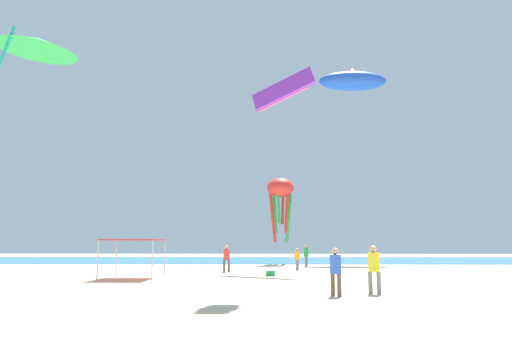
{
  "coord_description": "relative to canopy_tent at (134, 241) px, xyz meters",
  "views": [
    {
      "loc": [
        0.97,
        -21.38,
        2.06
      ],
      "look_at": [
        0.43,
        6.27,
        6.48
      ],
      "focal_mm": 31.23,
      "sensor_mm": 36.0,
      "label": 1
    }
  ],
  "objects": [
    {
      "name": "person_central",
      "position": [
        4.83,
        5.37,
        -1.02
      ],
      "size": [
        0.48,
        0.43,
        1.8
      ],
      "rotation": [
        0.0,
        0.0,
        3.06
      ],
      "color": "brown",
      "rests_on": "ground"
    },
    {
      "name": "ocean_strip",
      "position": [
        6.47,
        25.6,
        -2.06
      ],
      "size": [
        110.0,
        19.58,
        0.03
      ],
      "primitive_type": "cube",
      "color": "teal",
      "rests_on": "ground"
    },
    {
      "name": "person_rightmost",
      "position": [
        10.92,
        12.79,
        -1.03
      ],
      "size": [
        0.42,
        0.47,
        1.78
      ],
      "rotation": [
        0.0,
        0.0,
        4.86
      ],
      "color": "slate",
      "rests_on": "ground"
    },
    {
      "name": "person_leftmost",
      "position": [
        10.15,
        -7.94,
        -1.0
      ],
      "size": [
        0.43,
        0.43,
        1.83
      ],
      "rotation": [
        0.0,
        0.0,
        2.27
      ],
      "color": "brown",
      "rests_on": "ground"
    },
    {
      "name": "canopy_tent",
      "position": [
        0.0,
        0.0,
        0.0
      ],
      "size": [
        2.99,
        3.03,
        2.18
      ],
      "color": "#B2B2B7",
      "rests_on": "ground"
    },
    {
      "name": "person_near_tent",
      "position": [
        9.8,
        7.75,
        -1.15
      ],
      "size": [
        0.37,
        0.4,
        1.57
      ],
      "rotation": [
        0.0,
        0.0,
        1.15
      ],
      "color": "slate",
      "rests_on": "ground"
    },
    {
      "name": "cooler_box",
      "position": [
        7.76,
        1.99,
        -1.9
      ],
      "size": [
        0.57,
        0.37,
        0.35
      ],
      "color": "#1E8C4C",
      "rests_on": "ground"
    },
    {
      "name": "kite_delta_green",
      "position": [
        -6.87,
        0.72,
        12.26
      ],
      "size": [
        6.69,
        6.67,
        4.0
      ],
      "rotation": [
        0.0,
        0.0,
        1.08
      ],
      "color": "green"
    },
    {
      "name": "kite_octopus_red",
      "position": [
        8.95,
        16.69,
        4.72
      ],
      "size": [
        3.19,
        3.19,
        6.06
      ],
      "rotation": [
        0.0,
        0.0,
        1.28
      ],
      "color": "red"
    },
    {
      "name": "ground",
      "position": [
        6.47,
        -4.05,
        -2.13
      ],
      "size": [
        110.0,
        110.0,
        0.1
      ],
      "primitive_type": "cube",
      "color": "beige"
    },
    {
      "name": "kite_parafoil_purple",
      "position": [
        8.92,
        7.75,
        11.64
      ],
      "size": [
        4.94,
        2.56,
        3.23
      ],
      "rotation": [
        0.0,
        0.0,
        2.79
      ],
      "color": "purple"
    },
    {
      "name": "person_far_shore",
      "position": [
        11.81,
        -7.15,
        -0.96
      ],
      "size": [
        0.48,
        0.45,
        1.9
      ],
      "rotation": [
        0.0,
        0.0,
        5.85
      ],
      "color": "slate",
      "rests_on": "ground"
    },
    {
      "name": "kite_inflatable_blue",
      "position": [
        17.11,
        21.33,
        17.4
      ],
      "size": [
        7.39,
        2.53,
        2.82
      ],
      "rotation": [
        0.0,
        0.0,
        3.16
      ],
      "color": "blue"
    }
  ]
}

